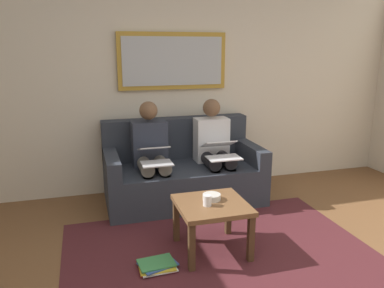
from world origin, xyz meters
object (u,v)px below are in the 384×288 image
framed_mirror (173,61)px  person_right (151,151)px  cup (207,200)px  coffee_table (212,211)px  bowl (212,197)px  laptop_silver (155,155)px  laptop_white (221,150)px  person_left (214,147)px  couch (182,172)px  magazine_stack (157,266)px

framed_mirror → person_right: (0.36, 0.46, -0.94)m
cup → framed_mirror: bearing=-93.9°
coffee_table → cup: 0.13m
bowl → laptop_silver: bearing=-69.1°
bowl → laptop_white: bearing=-115.0°
laptop_silver → cup: bearing=104.5°
bowl → laptop_silver: (0.32, -0.85, 0.17)m
person_left → cup: bearing=68.3°
laptop_white → couch: bearing=-39.3°
coffee_table → magazine_stack: (0.51, 0.16, -0.34)m
cup → magazine_stack: cup is taller
couch → laptop_silver: bearing=39.9°
cup → person_right: (0.25, -1.19, 0.13)m
framed_mirror → coffee_table: size_ratio=2.21×
couch → magazine_stack: couch is taller
cup → person_left: (-0.47, -1.19, 0.13)m
bowl → magazine_stack: size_ratio=0.48×
person_left → laptop_silver: 0.76m
person_left → person_right: bearing=0.0°
bowl → couch: bearing=-91.9°
cup → laptop_white: (-0.47, -0.96, 0.15)m
couch → magazine_stack: 1.51m
laptop_white → magazine_stack: laptop_white is taller
bowl → magazine_stack: 0.72m
laptop_silver → magazine_stack: 1.25m
laptop_silver → bowl: bearing=110.9°
couch → person_left: size_ratio=1.51×
couch → person_left: person_left is taller
couch → laptop_silver: 0.57m
laptop_white → person_right: 0.76m
cup → laptop_white: size_ratio=0.23×
cup → magazine_stack: 0.65m
person_left → bowl: bearing=69.8°
framed_mirror → laptop_silver: 1.20m
coffee_table → cup: (0.06, 0.04, 0.12)m
couch → bowl: 1.16m
person_left → person_right: same height
framed_mirror → person_left: (-0.36, 0.46, -0.94)m
cup → bowl: 0.13m
bowl → magazine_stack: (0.53, 0.22, -0.43)m
bowl → person_left: person_left is taller
person_left → couch: bearing=-10.6°
cup → person_right: person_right is taller
laptop_white → laptop_silver: laptop_white is taller
person_right → laptop_silver: bearing=90.0°
laptop_white → framed_mirror: bearing=-62.2°
coffee_table → bowl: (-0.02, -0.07, 0.10)m
framed_mirror → bowl: 1.88m
person_right → laptop_silver: 0.24m
framed_mirror → coffee_table: framed_mirror is taller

